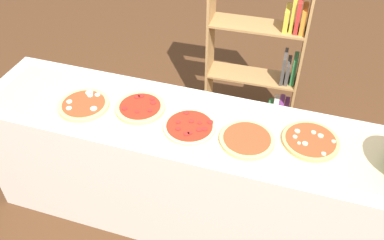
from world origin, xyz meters
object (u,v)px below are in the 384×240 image
at_px(pizza_mushroom_4, 310,141).
at_px(bookshelf, 266,60).
at_px(pizza_pepperoni_1, 140,107).
at_px(pizza_pepperoni_2, 190,126).
at_px(pizza_plain_3, 247,139).
at_px(pizza_mozzarella_0, 84,105).

distance_m(pizza_mushroom_4, bookshelf, 1.22).
distance_m(pizza_pepperoni_1, pizza_pepperoni_2, 0.34).
relative_size(pizza_pepperoni_1, pizza_plain_3, 0.99).
bearing_deg(pizza_mushroom_4, pizza_mozzarella_0, -175.82).
bearing_deg(pizza_mozzarella_0, bookshelf, 52.93).
distance_m(pizza_pepperoni_2, bookshelf, 1.26).
bearing_deg(pizza_plain_3, pizza_pepperoni_2, 178.61).
bearing_deg(pizza_mushroom_4, pizza_plain_3, -164.04).
height_order(pizza_mushroom_4, bookshelf, bookshelf).
bearing_deg(pizza_pepperoni_2, pizza_plain_3, -1.39).
bearing_deg(pizza_mushroom_4, bookshelf, 110.18).
distance_m(pizza_mozzarella_0, pizza_pepperoni_1, 0.34).
relative_size(pizza_pepperoni_1, bookshelf, 0.21).
distance_m(pizza_pepperoni_2, pizza_mushroom_4, 0.67).
height_order(pizza_mozzarella_0, bookshelf, bookshelf).
bearing_deg(bookshelf, pizza_mushroom_4, -69.82).
xyz_separation_m(pizza_pepperoni_1, pizza_plain_3, (0.66, -0.08, 0.00)).
height_order(pizza_pepperoni_1, bookshelf, bookshelf).
bearing_deg(pizza_plain_3, pizza_mozzarella_0, -179.88).
bearing_deg(pizza_pepperoni_1, bookshelf, 62.71).
distance_m(pizza_mozzarella_0, pizza_pepperoni_2, 0.66).
bearing_deg(pizza_mushroom_4, pizza_pepperoni_2, -172.54).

